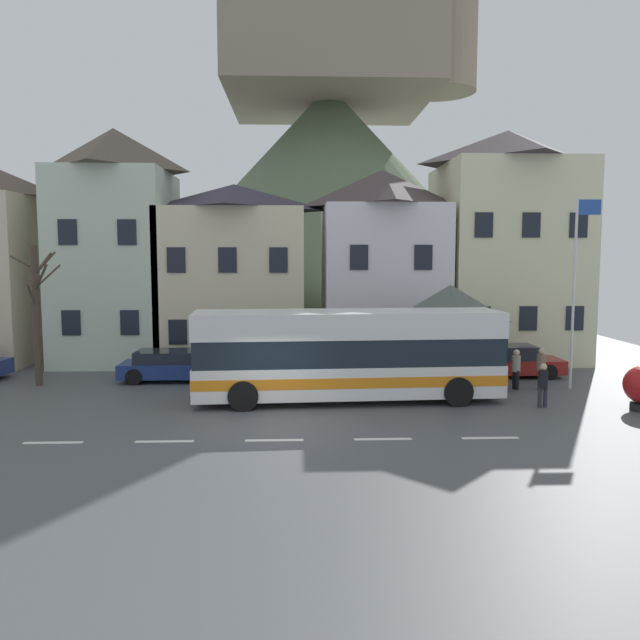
{
  "coord_description": "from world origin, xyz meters",
  "views": [
    {
      "loc": [
        0.63,
        -18.59,
        5.03
      ],
      "look_at": [
        1.54,
        5.97,
        2.54
      ],
      "focal_mm": 35.29,
      "sensor_mm": 36.0,
      "label": 1
    }
  ],
  "objects": [
    {
      "name": "public_bench",
      "position": [
        4.67,
        8.03,
        0.46
      ],
      "size": [
        1.41,
        0.48,
        0.87
      ],
      "color": "#473828",
      "rests_on": "ground_plane"
    },
    {
      "name": "pedestrian_01",
      "position": [
        7.6,
        5.24,
        0.74
      ],
      "size": [
        0.3,
        0.38,
        1.45
      ],
      "color": "#38332D",
      "rests_on": "ground_plane"
    },
    {
      "name": "parked_car_00",
      "position": [
        -4.48,
        6.84,
        0.61
      ],
      "size": [
        4.14,
        1.98,
        1.23
      ],
      "rotation": [
        0.0,
        0.0,
        0.01
      ],
      "color": "navy",
      "rests_on": "ground_plane"
    },
    {
      "name": "hilltop_castle",
      "position": [
        3.2,
        30.06,
        9.78
      ],
      "size": [
        33.32,
        33.32,
        23.8
      ],
      "color": "#596D4F",
      "rests_on": "ground_plane"
    },
    {
      "name": "townhouse_04",
      "position": [
        10.98,
        12.43,
        5.57
      ],
      "size": [
        6.35,
        6.92,
        11.15
      ],
      "color": "beige",
      "rests_on": "ground_plane"
    },
    {
      "name": "bus_shelter",
      "position": [
        6.78,
        6.29,
        3.14
      ],
      "size": [
        3.6,
        3.6,
        3.91
      ],
      "color": "#473D33",
      "rests_on": "ground_plane"
    },
    {
      "name": "townhouse_03",
      "position": [
        4.79,
        12.14,
        4.59
      ],
      "size": [
        5.68,
        6.34,
        9.19
      ],
      "color": "white",
      "rests_on": "ground_plane"
    },
    {
      "name": "ground_plane",
      "position": [
        0.0,
        -0.0,
        -0.03
      ],
      "size": [
        40.0,
        60.0,
        0.07
      ],
      "color": "#4D5155"
    },
    {
      "name": "bare_tree_01",
      "position": [
        -9.47,
        6.06,
        2.93
      ],
      "size": [
        1.94,
        2.04,
        5.45
      ],
      "color": "#47382D",
      "rests_on": "ground_plane"
    },
    {
      "name": "pedestrian_02",
      "position": [
        8.92,
        4.58,
        0.87
      ],
      "size": [
        0.32,
        0.34,
        1.53
      ],
      "color": "black",
      "rests_on": "ground_plane"
    },
    {
      "name": "transit_bus",
      "position": [
        2.4,
        2.97,
        1.59
      ],
      "size": [
        10.74,
        3.04,
        3.15
      ],
      "rotation": [
        0.0,
        0.0,
        0.05
      ],
      "color": "white",
      "rests_on": "ground_plane"
    },
    {
      "name": "parked_car_01",
      "position": [
        9.37,
        7.18,
        0.65
      ],
      "size": [
        4.55,
        1.84,
        1.32
      ],
      "rotation": [
        0.0,
        0.0,
        0.0
      ],
      "color": "maroon",
      "rests_on": "ground_plane"
    },
    {
      "name": "pedestrian_03",
      "position": [
        9.85,
        4.5,
        0.87
      ],
      "size": [
        0.33,
        0.36,
        1.57
      ],
      "color": "#2D2D38",
      "rests_on": "ground_plane"
    },
    {
      "name": "townhouse_01",
      "position": [
        -7.93,
        11.86,
        5.5
      ],
      "size": [
        5.04,
        5.79,
        11.01
      ],
      "color": "beige",
      "rests_on": "ground_plane"
    },
    {
      "name": "flagpole",
      "position": [
        11.13,
        4.65,
        4.17
      ],
      "size": [
        0.95,
        0.1,
        7.2
      ],
      "color": "silver",
      "rests_on": "ground_plane"
    },
    {
      "name": "pedestrian_00",
      "position": [
        8.83,
        1.73,
        0.85
      ],
      "size": [
        0.33,
        0.31,
        1.48
      ],
      "color": "#2D2D38",
      "rests_on": "ground_plane"
    },
    {
      "name": "townhouse_02",
      "position": [
        -2.38,
        12.23,
        4.24
      ],
      "size": [
        6.65,
        6.52,
        8.49
      ],
      "color": "beige",
      "rests_on": "ground_plane"
    }
  ]
}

